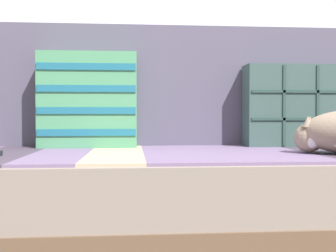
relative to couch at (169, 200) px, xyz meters
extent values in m
cube|color=brown|center=(0.00, 0.00, -0.10)|extent=(1.95, 0.91, 0.18)
cube|color=gray|center=(0.00, 0.00, 0.09)|extent=(1.91, 0.89, 0.19)
cube|color=#423847|center=(-0.61, -0.02, 0.19)|extent=(0.20, 0.80, 0.01)
cube|color=slate|center=(-0.41, -0.02, 0.19)|extent=(0.20, 0.80, 0.01)
cube|color=tan|center=(-0.20, -0.02, 0.19)|extent=(0.20, 0.80, 0.01)
cube|color=slate|center=(0.00, -0.02, 0.19)|extent=(0.20, 0.80, 0.01)
cube|color=slate|center=(0.20, -0.02, 0.19)|extent=(0.20, 0.80, 0.01)
cube|color=slate|center=(0.41, -0.02, 0.19)|extent=(0.20, 0.80, 0.01)
cube|color=#423847|center=(0.61, -0.02, 0.19)|extent=(0.20, 0.80, 0.01)
cube|color=#514C60|center=(0.00, 0.39, 0.47)|extent=(1.91, 0.14, 0.56)
cube|color=#38514C|center=(0.60, 0.24, 0.38)|extent=(0.46, 0.13, 0.37)
cube|color=#28423D|center=(0.60, 0.17, 0.32)|extent=(0.44, 0.01, 0.01)
cube|color=#28423D|center=(0.52, 0.17, 0.38)|extent=(0.01, 0.01, 0.35)
cube|color=#28423D|center=(0.60, 0.17, 0.44)|extent=(0.44, 0.01, 0.01)
cube|color=#28423D|center=(0.68, 0.17, 0.38)|extent=(0.01, 0.01, 0.35)
cube|color=#4C9366|center=(-0.34, 0.24, 0.40)|extent=(0.42, 0.13, 0.41)
cube|color=#1E667F|center=(-0.34, 0.17, 0.26)|extent=(0.41, 0.01, 0.03)
cube|color=#1E667F|center=(-0.34, 0.17, 0.35)|extent=(0.41, 0.01, 0.03)
cube|color=#1E667F|center=(-0.34, 0.17, 0.45)|extent=(0.41, 0.01, 0.03)
cube|color=#1E667F|center=(-0.34, 0.17, 0.54)|extent=(0.41, 0.01, 0.03)
sphere|color=gray|center=(0.51, -0.13, 0.25)|extent=(0.11, 0.11, 0.11)
sphere|color=white|center=(0.51, -0.16, 0.24)|extent=(0.06, 0.06, 0.06)
cone|color=gray|center=(0.49, -0.15, 0.31)|extent=(0.04, 0.04, 0.04)
cone|color=gray|center=(0.52, -0.10, 0.31)|extent=(0.04, 0.04, 0.04)
camera|label=1|loc=(-0.14, -1.63, 0.33)|focal=45.00mm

